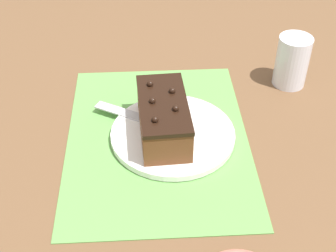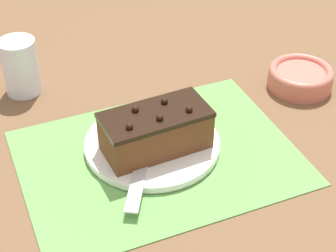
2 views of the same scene
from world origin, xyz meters
TOP-DOWN VIEW (x-y plane):
  - ground_plane at (0.00, 0.00)m, footprint 3.00×3.00m
  - placemat_woven at (0.00, 0.00)m, footprint 0.46×0.34m
  - cake_plate at (0.00, -0.03)m, footprint 0.23×0.23m
  - chocolate_cake at (0.00, -0.01)m, footprint 0.18×0.10m
  - serving_knife at (0.03, -0.00)m, footprint 0.12×0.19m
  - drinking_glass at (0.17, -0.29)m, footprint 0.07×0.07m

SIDE VIEW (x-z plane):
  - ground_plane at x=0.00m, z-range 0.00..0.00m
  - placemat_woven at x=0.00m, z-range 0.00..0.00m
  - cake_plate at x=0.00m, z-range 0.00..0.02m
  - serving_knife at x=0.03m, z-range 0.01..0.03m
  - chocolate_cake at x=0.00m, z-range 0.01..0.09m
  - drinking_glass at x=0.17m, z-range 0.00..0.11m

